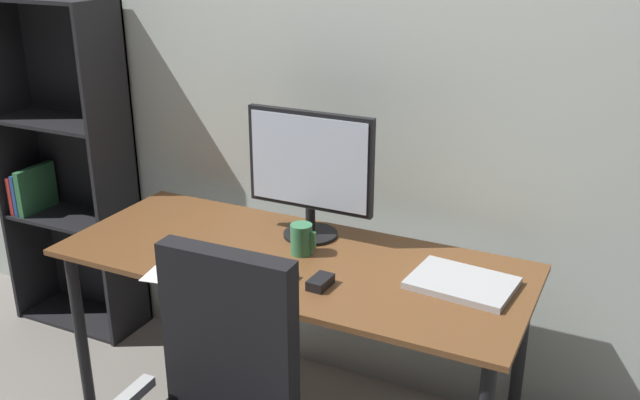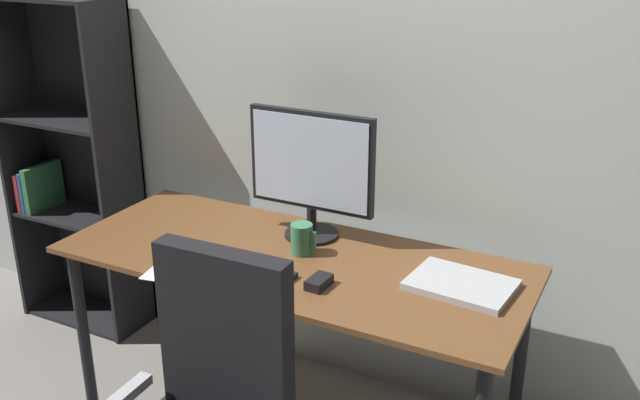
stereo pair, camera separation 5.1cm
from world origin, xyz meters
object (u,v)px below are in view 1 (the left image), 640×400
(desk, at_px, (292,279))
(mouse, at_px, (320,282))
(bookshelf, at_px, (68,170))
(keyboard, at_px, (252,273))
(coffee_mug, at_px, (302,239))
(monitor, at_px, (310,168))
(laptop, at_px, (462,283))

(desk, height_order, mouse, mouse)
(bookshelf, bearing_deg, keyboard, -21.41)
(keyboard, height_order, coffee_mug, coffee_mug)
(mouse, xyz_separation_m, coffee_mug, (-0.17, 0.19, 0.04))
(coffee_mug, bearing_deg, monitor, 105.61)
(desk, distance_m, coffee_mug, 0.15)
(keyboard, bearing_deg, bookshelf, 159.18)
(keyboard, relative_size, bookshelf, 0.19)
(monitor, height_order, keyboard, monitor)
(laptop, bearing_deg, coffee_mug, -173.94)
(monitor, bearing_deg, coffee_mug, -74.39)
(laptop, bearing_deg, keyboard, -155.20)
(monitor, distance_m, keyboard, 0.45)
(monitor, relative_size, laptop, 1.51)
(monitor, xyz_separation_m, laptop, (0.61, -0.14, -0.25))
(monitor, relative_size, mouse, 5.02)
(monitor, distance_m, bookshelf, 1.35)
(desk, height_order, bookshelf, bookshelf)
(keyboard, height_order, laptop, laptop)
(coffee_mug, bearing_deg, laptop, 0.90)
(desk, bearing_deg, coffee_mug, 67.18)
(desk, bearing_deg, laptop, 5.02)
(monitor, relative_size, bookshelf, 0.31)
(keyboard, bearing_deg, laptop, 20.23)
(mouse, height_order, bookshelf, bookshelf)
(monitor, xyz_separation_m, mouse, (0.21, -0.34, -0.25))
(mouse, bearing_deg, keyboard, -170.53)
(desk, distance_m, mouse, 0.26)
(desk, bearing_deg, bookshelf, 166.19)
(coffee_mug, height_order, laptop, coffee_mug)
(keyboard, height_order, mouse, mouse)
(coffee_mug, height_order, bookshelf, bookshelf)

